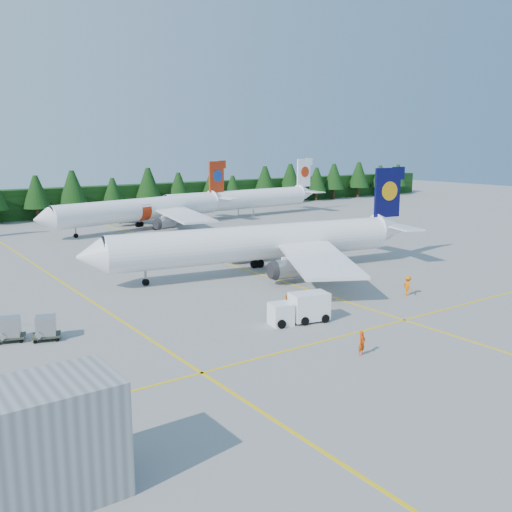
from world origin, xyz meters
TOP-DOWN VIEW (x-y plane):
  - ground at (0.00, 0.00)m, footprint 320.00×320.00m
  - taxi_stripe_a at (-14.00, 20.00)m, footprint 0.25×120.00m
  - taxi_stripe_b at (6.00, 20.00)m, footprint 0.25×120.00m
  - taxi_stripe_cross at (0.00, -6.00)m, footprint 80.00×0.25m
  - treeline_hedge at (0.00, 82.00)m, footprint 220.00×4.00m
  - terminal_building at (-26.00, -14.00)m, footprint 6.00×4.00m
  - airliner_navy at (5.20, 16.15)m, footprint 40.65×33.21m
  - airliner_red at (8.68, 56.11)m, footprint 39.18×31.93m
  - airliner_far_right at (31.71, 60.78)m, footprint 39.78×5.88m
  - service_truck at (-1.81, -1.24)m, footprint 5.41×2.92m
  - uld_pair at (-21.74, 7.19)m, footprint 4.77×3.41m
  - crew_a at (-2.97, -9.73)m, footprint 0.74×0.57m
  - crew_b at (-1.30, 1.09)m, footprint 1.09×0.99m
  - crew_c at (12.70, -0.63)m, footprint 0.76×0.94m

SIDE VIEW (x-z plane):
  - ground at x=0.00m, z-range 0.00..0.00m
  - taxi_stripe_a at x=-14.00m, z-range 0.00..0.01m
  - taxi_stripe_b at x=6.00m, z-range 0.00..0.01m
  - taxi_stripe_cross at x=0.00m, z-range 0.00..0.01m
  - crew_a at x=-2.97m, z-range 0.00..1.80m
  - crew_b at x=-1.30m, z-range 0.00..1.82m
  - crew_c at x=12.70m, z-range 0.00..1.97m
  - uld_pair at x=-21.74m, z-range 0.27..1.85m
  - service_truck at x=-1.81m, z-range -0.01..2.46m
  - terminal_building at x=-26.00m, z-range 0.00..5.20m
  - treeline_hedge at x=0.00m, z-range 0.00..6.00m
  - airliner_red at x=8.68m, z-range -2.30..9.22m
  - airliner_navy at x=5.20m, z-range -2.37..9.51m
  - airliner_far_right at x=31.71m, z-range -2.16..9.41m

